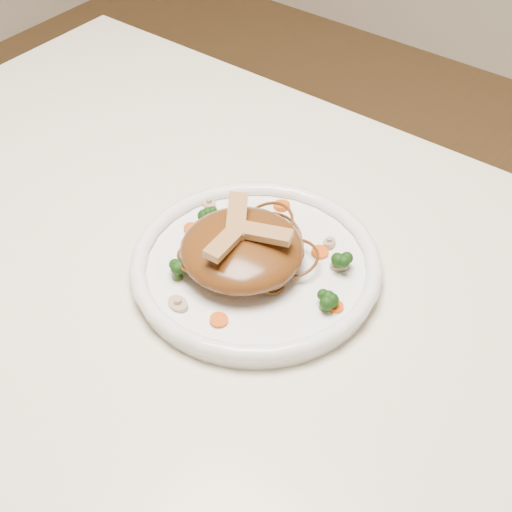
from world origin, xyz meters
The scene contains 19 objects.
table centered at (0.00, 0.00, 0.65)m, with size 1.20×0.80×0.75m.
plate centered at (0.06, 0.02, 0.76)m, with size 0.30×0.30×0.02m, color white.
noodle_mound centered at (0.05, 0.01, 0.79)m, with size 0.15×0.15×0.05m, color #582B10.
chicken_a centered at (0.07, 0.02, 0.82)m, with size 0.06×0.02×0.01m, color tan.
chicken_b centered at (0.03, 0.02, 0.83)m, with size 0.07×0.02×0.01m, color tan.
chicken_c centered at (0.05, -0.02, 0.82)m, with size 0.06×0.02×0.01m, color tan.
broccoli_0 centered at (0.15, 0.08, 0.78)m, with size 0.03×0.03×0.03m, color #14350B, non-canonical shape.
broccoli_1 centered at (-0.04, 0.04, 0.78)m, with size 0.02×0.02×0.03m, color #14350B, non-canonical shape.
broccoli_2 centered at (0.00, -0.05, 0.78)m, with size 0.03×0.03×0.03m, color #14350B, non-canonical shape.
broccoli_3 centered at (0.17, 0.01, 0.78)m, with size 0.02×0.02×0.03m, color #14350B, non-canonical shape.
carrot_0 centered at (0.11, 0.08, 0.77)m, with size 0.02×0.02×0.01m, color #E85208.
carrot_1 centered at (-0.04, 0.02, 0.77)m, with size 0.02×0.02×0.01m, color #E85208.
carrot_2 centered at (0.18, 0.02, 0.77)m, with size 0.02×0.02×0.01m, color #E85208.
carrot_3 centered at (0.02, 0.13, 0.77)m, with size 0.02×0.02×0.01m, color #E85208.
carrot_4 centered at (0.08, -0.08, 0.77)m, with size 0.02×0.02×0.01m, color #E85208.
mushroom_0 centered at (0.03, -0.09, 0.77)m, with size 0.03×0.03×0.01m, color #C6B194.
mushroom_1 centered at (0.14, 0.08, 0.77)m, with size 0.02×0.02×0.01m, color #C6B194.
mushroom_2 centered at (-0.05, 0.07, 0.77)m, with size 0.02×0.02×0.01m, color #C6B194.
mushroom_3 centered at (0.11, 0.10, 0.77)m, with size 0.02×0.02×0.01m, color #C6B194.
Camera 1 is at (0.45, -0.48, 1.38)m, focal length 51.50 mm.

